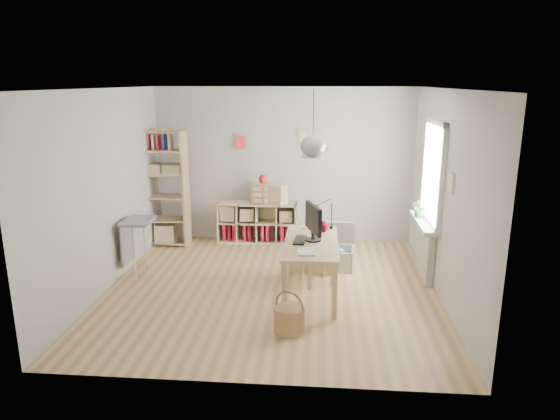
# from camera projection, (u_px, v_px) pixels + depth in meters

# --- Properties ---
(ground) EXTENTS (4.50, 4.50, 0.00)m
(ground) POSITION_uv_depth(u_px,v_px,m) (271.00, 288.00, 6.92)
(ground) COLOR tan
(ground) RESTS_ON ground
(room_shell) EXTENTS (4.50, 4.50, 4.50)m
(room_shell) POSITION_uv_depth(u_px,v_px,m) (313.00, 146.00, 6.23)
(room_shell) COLOR silver
(room_shell) RESTS_ON ground
(window_unit) EXTENTS (0.07, 1.16, 1.46)m
(window_unit) POSITION_uv_depth(u_px,v_px,m) (434.00, 173.00, 6.93)
(window_unit) COLOR white
(window_unit) RESTS_ON ground
(radiator) EXTENTS (0.10, 0.80, 0.80)m
(radiator) POSITION_uv_depth(u_px,v_px,m) (425.00, 251.00, 7.22)
(radiator) COLOR silver
(radiator) RESTS_ON ground
(windowsill) EXTENTS (0.22, 1.20, 0.06)m
(windowsill) POSITION_uv_depth(u_px,v_px,m) (424.00, 223.00, 7.12)
(windowsill) COLOR white
(windowsill) RESTS_ON radiator
(desk) EXTENTS (0.70, 1.50, 0.75)m
(desk) POSITION_uv_depth(u_px,v_px,m) (311.00, 248.00, 6.56)
(desk) COLOR tan
(desk) RESTS_ON ground
(cube_shelf) EXTENTS (1.40, 0.38, 0.72)m
(cube_shelf) POSITION_uv_depth(u_px,v_px,m) (256.00, 225.00, 8.89)
(cube_shelf) COLOR #C8B584
(cube_shelf) RESTS_ON ground
(tall_bookshelf) EXTENTS (0.80, 0.38, 2.00)m
(tall_bookshelf) POSITION_uv_depth(u_px,v_px,m) (163.00, 183.00, 8.54)
(tall_bookshelf) COLOR tan
(tall_bookshelf) RESTS_ON ground
(side_table) EXTENTS (0.40, 0.55, 0.85)m
(side_table) POSITION_uv_depth(u_px,v_px,m) (134.00, 231.00, 7.25)
(side_table) COLOR gray
(side_table) RESTS_ON ground
(chair) EXTENTS (0.49, 0.49, 0.78)m
(chair) POSITION_uv_depth(u_px,v_px,m) (316.00, 252.00, 7.05)
(chair) COLOR gray
(chair) RESTS_ON ground
(wicker_basket) EXTENTS (0.36, 0.36, 0.50)m
(wicker_basket) POSITION_uv_depth(u_px,v_px,m) (289.00, 318.00, 5.70)
(wicker_basket) COLOR olive
(wicker_basket) RESTS_ON ground
(storage_chest) EXTENTS (0.69, 0.76, 0.66)m
(storage_chest) POSITION_uv_depth(u_px,v_px,m) (333.00, 253.00, 7.68)
(storage_chest) COLOR silver
(storage_chest) RESTS_ON ground
(monitor) EXTENTS (0.23, 0.54, 0.48)m
(monitor) POSITION_uv_depth(u_px,v_px,m) (313.00, 221.00, 6.51)
(monitor) COLOR black
(monitor) RESTS_ON desk
(keyboard) EXTENTS (0.18, 0.40, 0.02)m
(keyboard) POSITION_uv_depth(u_px,v_px,m) (300.00, 240.00, 6.56)
(keyboard) COLOR black
(keyboard) RESTS_ON desk
(task_lamp) EXTENTS (0.37, 0.14, 0.39)m
(task_lamp) POSITION_uv_depth(u_px,v_px,m) (319.00, 211.00, 7.01)
(task_lamp) COLOR black
(task_lamp) RESTS_ON desk
(yarn_ball) EXTENTS (0.16, 0.16, 0.16)m
(yarn_ball) POSITION_uv_depth(u_px,v_px,m) (323.00, 227.00, 6.93)
(yarn_ball) COLOR #4B0A13
(yarn_ball) RESTS_ON desk
(paper_tray) EXTENTS (0.23, 0.28, 0.03)m
(paper_tray) POSITION_uv_depth(u_px,v_px,m) (306.00, 252.00, 6.09)
(paper_tray) COLOR white
(paper_tray) RESTS_ON desk
(drawer_chest) EXTENTS (0.66, 0.49, 0.34)m
(drawer_chest) POSITION_uv_depth(u_px,v_px,m) (269.00, 193.00, 8.68)
(drawer_chest) COLOR #C8B584
(drawer_chest) RESTS_ON cube_shelf
(red_vase) EXTENTS (0.13, 0.13, 0.16)m
(red_vase) POSITION_uv_depth(u_px,v_px,m) (263.00, 179.00, 8.63)
(red_vase) COLOR #A60D1A
(red_vase) RESTS_ON drawer_chest
(potted_plant) EXTENTS (0.31, 0.28, 0.30)m
(potted_plant) POSITION_uv_depth(u_px,v_px,m) (421.00, 207.00, 7.27)
(potted_plant) COLOR #225821
(potted_plant) RESTS_ON windowsill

